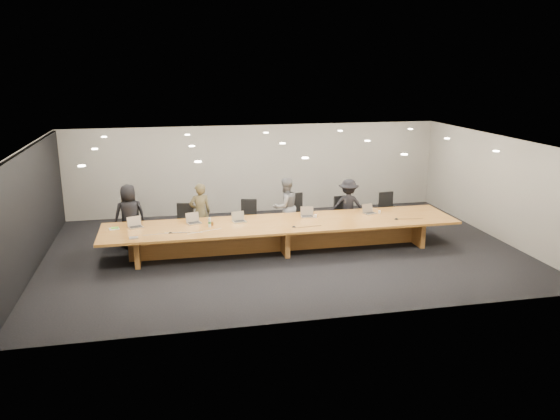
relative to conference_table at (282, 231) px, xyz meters
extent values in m
plane|color=black|center=(0.00, 0.00, -0.52)|extent=(12.00, 12.00, 0.00)
cube|color=#B0ABA0|center=(0.00, 4.00, 0.88)|extent=(12.00, 0.02, 2.80)
cube|color=black|center=(-5.94, 0.00, 0.85)|extent=(0.08, 7.84, 2.74)
cube|color=#995D21|center=(0.00, 0.00, 0.20)|extent=(9.00, 1.80, 0.06)
cube|color=brown|center=(0.00, 0.00, -0.18)|extent=(7.65, 0.15, 0.69)
cube|color=brown|center=(-3.60, 0.00, -0.18)|extent=(0.12, 1.26, 0.69)
cube|color=brown|center=(0.00, 0.00, -0.18)|extent=(0.12, 1.26, 0.69)
cube|color=brown|center=(3.60, 0.00, -0.18)|extent=(0.12, 1.26, 0.69)
imported|color=black|center=(-3.83, 1.25, 0.30)|extent=(0.90, 0.69, 1.65)
imported|color=#403822|center=(-1.99, 1.20, 0.28)|extent=(0.64, 0.48, 1.61)
imported|color=#5C5C5E|center=(0.36, 1.26, 0.30)|extent=(0.96, 0.86, 1.64)
imported|color=black|center=(2.18, 1.22, 0.24)|extent=(1.11, 0.84, 1.53)
cylinder|color=silver|center=(-1.85, -0.01, 0.34)|extent=(0.08, 0.08, 0.22)
cylinder|color=brown|center=(-1.78, 0.10, 0.28)|extent=(0.09, 0.09, 0.09)
cone|color=white|center=(0.95, 0.26, 0.27)|extent=(0.08, 0.08, 0.08)
cone|color=silver|center=(2.74, 0.30, 0.27)|extent=(0.09, 0.09, 0.08)
cube|color=silver|center=(-4.15, 0.30, 0.24)|extent=(0.27, 0.24, 0.01)
cube|color=#5CAB2D|center=(-4.13, 0.30, 0.26)|extent=(0.18, 0.12, 0.03)
cube|color=#B9B8BD|center=(-3.64, -0.58, 0.24)|extent=(0.21, 0.17, 0.03)
cone|color=black|center=(-2.81, -0.33, 0.24)|extent=(0.14, 0.14, 0.03)
cone|color=black|center=(0.19, -0.45, 0.24)|extent=(0.14, 0.14, 0.03)
cone|color=black|center=(2.96, -0.33, 0.24)|extent=(0.15, 0.15, 0.03)
camera|label=1|loc=(-2.84, -13.01, 4.12)|focal=35.00mm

